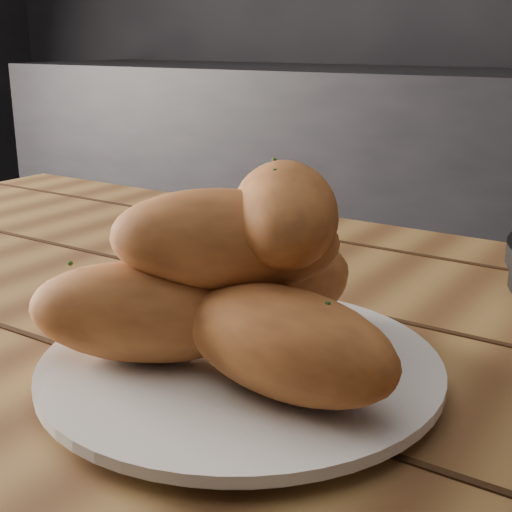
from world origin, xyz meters
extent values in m
cube|color=black|center=(0.00, 1.70, 0.45)|extent=(2.80, 0.60, 0.90)
cube|color=olive|center=(0.58, 0.13, 0.73)|extent=(1.61, 0.82, 0.04)
cylinder|color=brown|center=(-0.07, 0.48, 0.35)|extent=(0.07, 0.07, 0.71)
cylinder|color=silver|center=(0.54, 0.06, 0.76)|extent=(0.26, 0.26, 0.01)
cylinder|color=silver|center=(0.54, 0.06, 0.76)|extent=(0.29, 0.29, 0.01)
ellipsoid|color=#C67437|center=(0.49, 0.02, 0.80)|extent=(0.18, 0.14, 0.07)
ellipsoid|color=#C67437|center=(0.60, 0.03, 0.80)|extent=(0.17, 0.09, 0.07)
ellipsoid|color=#C67437|center=(0.54, 0.12, 0.80)|extent=(0.10, 0.17, 0.07)
ellipsoid|color=#C67437|center=(0.53, 0.06, 0.86)|extent=(0.18, 0.14, 0.07)
ellipsoid|color=#C67437|center=(0.56, 0.09, 0.87)|extent=(0.14, 0.17, 0.07)
camera|label=1|loc=(0.81, -0.32, 0.99)|focal=50.00mm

